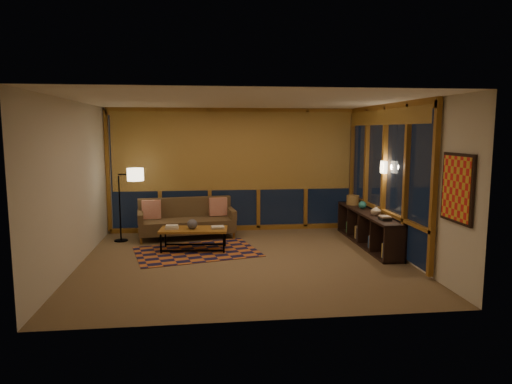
{
  "coord_description": "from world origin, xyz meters",
  "views": [
    {
      "loc": [
        -0.67,
        -7.57,
        2.22
      ],
      "look_at": [
        0.23,
        0.22,
        1.16
      ],
      "focal_mm": 32.0,
      "sensor_mm": 36.0,
      "label": 1
    }
  ],
  "objects": [
    {
      "name": "coffee_table",
      "position": [
        -0.87,
        0.8,
        0.21
      ],
      "size": [
        1.28,
        0.68,
        0.41
      ],
      "primitive_type": null,
      "rotation": [
        0.0,
        0.0,
        -0.09
      ],
      "color": "#8F5F23",
      "rests_on": "floor"
    },
    {
      "name": "teal_bowl",
      "position": [
        2.49,
        1.14,
        0.74
      ],
      "size": [
        0.19,
        0.19,
        0.16
      ],
      "primitive_type": "sphere",
      "rotation": [
        0.0,
        0.0,
        0.24
      ],
      "color": "#216963",
      "rests_on": "bookshelf"
    },
    {
      "name": "book_stack_a",
      "position": [
        -1.27,
        0.82,
        0.44
      ],
      "size": [
        0.22,
        0.17,
        0.06
      ],
      "primitive_type": null,
      "rotation": [
        0.0,
        0.0,
        -0.01
      ],
      "color": "beige",
      "rests_on": "coffee_table"
    },
    {
      "name": "ceiling",
      "position": [
        0.0,
        0.0,
        2.7
      ],
      "size": [
        5.5,
        5.0,
        0.01
      ],
      "primitive_type": "cube",
      "color": "beige",
      "rests_on": "walls"
    },
    {
      "name": "pillow_left",
      "position": [
        -1.75,
        1.88,
        0.59
      ],
      "size": [
        0.39,
        0.14,
        0.38
      ],
      "primitive_type": null,
      "rotation": [
        0.0,
        0.0,
        0.04
      ],
      "color": "#B2280B",
      "rests_on": "sofa"
    },
    {
      "name": "vase",
      "position": [
        2.49,
        0.42,
        0.75
      ],
      "size": [
        0.24,
        0.24,
        0.2
      ],
      "primitive_type": "imported",
      "rotation": [
        0.0,
        0.0,
        0.29
      ],
      "color": "tan",
      "rests_on": "bookshelf"
    },
    {
      "name": "window_wall_right",
      "position": [
        2.68,
        0.6,
        1.35
      ],
      "size": [
        0.16,
        3.7,
        2.6
      ],
      "primitive_type": null,
      "color": "#8F5F23",
      "rests_on": "walls"
    },
    {
      "name": "walls",
      "position": [
        0.0,
        0.0,
        1.35
      ],
      "size": [
        5.51,
        5.01,
        2.7
      ],
      "color": "beige",
      "rests_on": "floor"
    },
    {
      "name": "wall_sconce",
      "position": [
        2.62,
        0.45,
        1.55
      ],
      "size": [
        0.12,
        0.18,
        0.22
      ],
      "primitive_type": null,
      "color": "#FFEBBB",
      "rests_on": "walls"
    },
    {
      "name": "book_stack_b",
      "position": [
        -0.42,
        0.76,
        0.44
      ],
      "size": [
        0.25,
        0.2,
        0.05
      ],
      "primitive_type": null,
      "rotation": [
        0.0,
        0.0,
        0.07
      ],
      "color": "beige",
      "rests_on": "coffee_table"
    },
    {
      "name": "sofa",
      "position": [
        -1.03,
        1.81,
        0.4
      ],
      "size": [
        2.04,
        1.05,
        0.8
      ],
      "primitive_type": null,
      "rotation": [
        0.0,
        0.0,
        0.14
      ],
      "color": "#4C3C29",
      "rests_on": "floor"
    },
    {
      "name": "floor_lamp",
      "position": [
        -2.35,
        1.7,
        0.74
      ],
      "size": [
        0.54,
        0.4,
        1.49
      ],
      "primitive_type": null,
      "rotation": [
        0.0,
        0.0,
        -0.17
      ],
      "color": "black",
      "rests_on": "floor"
    },
    {
      "name": "ceramic_pot",
      "position": [
        -0.89,
        0.77,
        0.51
      ],
      "size": [
        0.23,
        0.23,
        0.19
      ],
      "primitive_type": "sphere",
      "rotation": [
        0.0,
        0.0,
        -0.22
      ],
      "color": "black",
      "rests_on": "coffee_table"
    },
    {
      "name": "floor",
      "position": [
        0.0,
        0.0,
        0.0
      ],
      "size": [
        5.5,
        5.0,
        0.01
      ],
      "primitive_type": "cube",
      "color": "olive",
      "rests_on": "ground"
    },
    {
      "name": "basket",
      "position": [
        2.47,
        1.68,
        0.76
      ],
      "size": [
        0.27,
        0.27,
        0.2
      ],
      "primitive_type": "cylinder",
      "rotation": [
        0.0,
        0.0,
        -0.02
      ],
      "color": "olive",
      "rests_on": "bookshelf"
    },
    {
      "name": "pillow_right",
      "position": [
        -0.37,
        2.07,
        0.59
      ],
      "size": [
        0.39,
        0.18,
        0.38
      ],
      "primitive_type": null,
      "rotation": [
        0.0,
        0.0,
        0.15
      ],
      "color": "#B2280B",
      "rests_on": "sofa"
    },
    {
      "name": "bookshelf",
      "position": [
        2.49,
        0.82,
        0.33
      ],
      "size": [
        0.4,
        2.62,
        0.66
      ],
      "primitive_type": null,
      "color": "black",
      "rests_on": "floor"
    },
    {
      "name": "area_rug",
      "position": [
        -0.81,
        0.66,
        0.01
      ],
      "size": [
        2.45,
        1.91,
        0.01
      ],
      "primitive_type": "cube",
      "rotation": [
        0.0,
        0.0,
        0.24
      ],
      "color": "#AD5923",
      "rests_on": "floor"
    },
    {
      "name": "window_wall_back",
      "position": [
        0.0,
        2.43,
        1.35
      ],
      "size": [
        5.3,
        0.16,
        2.6
      ],
      "primitive_type": null,
      "color": "#8F5F23",
      "rests_on": "walls"
    },
    {
      "name": "wall_art",
      "position": [
        2.71,
        -1.85,
        1.45
      ],
      "size": [
        0.06,
        0.74,
        0.94
      ],
      "primitive_type": null,
      "color": "red",
      "rests_on": "walls"
    },
    {
      "name": "shelf_book_stack",
      "position": [
        2.49,
        -0.0,
        0.69
      ],
      "size": [
        0.22,
        0.29,
        0.08
      ],
      "primitive_type": null,
      "rotation": [
        0.0,
        0.0,
        -0.11
      ],
      "color": "beige",
      "rests_on": "bookshelf"
    }
  ]
}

